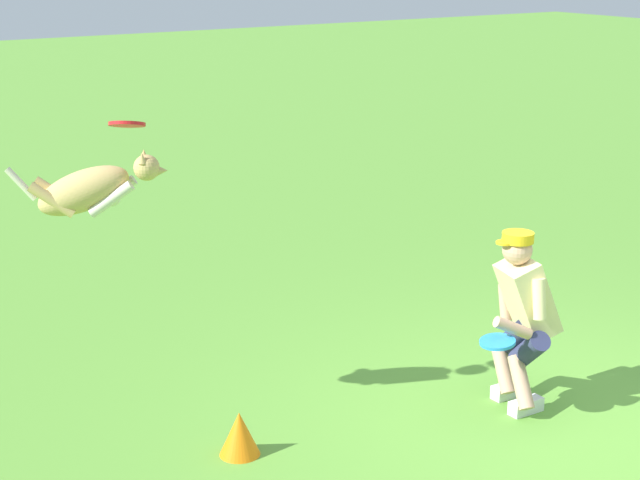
{
  "coord_description": "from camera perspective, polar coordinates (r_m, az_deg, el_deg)",
  "views": [
    {
      "loc": [
        5.03,
        4.49,
        3.25
      ],
      "look_at": [
        1.31,
        -1.22,
        1.28
      ],
      "focal_mm": 59.26,
      "sensor_mm": 36.0,
      "label": 1
    }
  ],
  "objects": [
    {
      "name": "person",
      "position": [
        7.56,
        10.85,
        -3.92
      ],
      "size": [
        0.66,
        0.66,
        1.29
      ],
      "rotation": [
        0.0,
        0.0,
        -0.28
      ],
      "color": "silver",
      "rests_on": "ground_plane"
    },
    {
      "name": "frisbee_held",
      "position": [
        7.26,
        9.56,
        -5.44
      ],
      "size": [
        0.34,
        0.34,
        0.06
      ],
      "primitive_type": "cylinder",
      "rotation": [
        0.09,
        0.07,
        0.99
      ],
      "color": "#288AE0",
      "rests_on": "person"
    },
    {
      "name": "ground_plane",
      "position": [
        7.49,
        13.85,
        -10.11
      ],
      "size": [
        60.0,
        60.0,
        0.0
      ],
      "primitive_type": "plane",
      "color": "#5F9E37"
    },
    {
      "name": "dog",
      "position": [
        6.98,
        -12.26,
        2.7
      ],
      "size": [
        0.94,
        0.6,
        0.49
      ],
      "rotation": [
        0.0,
        0.0,
        2.62
      ],
      "color": "tan"
    },
    {
      "name": "training_cone",
      "position": [
        6.96,
        -4.37,
        -10.38
      ],
      "size": [
        0.27,
        0.27,
        0.3
      ],
      "primitive_type": "cone",
      "color": "orange",
      "rests_on": "ground_plane"
    },
    {
      "name": "frisbee_flying",
      "position": [
        6.82,
        -10.38,
        6.17
      ],
      "size": [
        0.31,
        0.3,
        0.11
      ],
      "primitive_type": "cylinder",
      "rotation": [
        -0.15,
        0.23,
        3.51
      ],
      "color": "red"
    }
  ]
}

